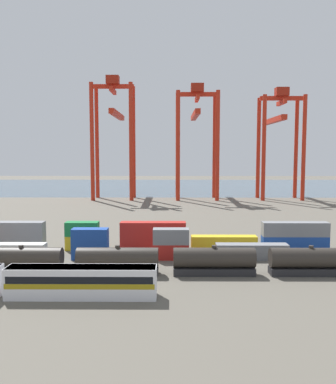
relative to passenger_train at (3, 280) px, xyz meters
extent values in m
plane|color=#5B564C|center=(18.04, 60.40, -2.14)|extent=(420.00, 420.00, 0.00)
cube|color=#475B6B|center=(18.04, 170.00, -2.14)|extent=(400.00, 110.00, 0.01)
cube|color=silver|center=(9.75, 0.00, -0.19)|extent=(18.60, 3.10, 3.90)
cube|color=#9E8414|center=(9.75, 0.00, -0.29)|extent=(18.23, 3.14, 0.64)
cube|color=black|center=(9.75, 0.00, 0.49)|extent=(17.85, 3.13, 0.90)
cube|color=slate|center=(9.75, 0.00, 1.58)|extent=(18.41, 2.85, 0.36)
cube|color=#232326|center=(-1.29, 9.84, -1.59)|extent=(11.99, 2.50, 1.10)
cylinder|color=#2D2823|center=(-1.29, 9.84, 0.41)|extent=(11.99, 2.90, 2.90)
cylinder|color=#2D2823|center=(-1.29, 9.84, 2.04)|extent=(0.70, 0.70, 0.36)
cube|color=#232326|center=(12.95, 9.84, -1.59)|extent=(11.99, 2.50, 1.10)
cylinder|color=#2D2823|center=(12.95, 9.84, 0.41)|extent=(11.99, 2.90, 2.90)
cylinder|color=#2D2823|center=(12.95, 9.84, 2.04)|extent=(0.70, 0.70, 0.36)
cube|color=#232326|center=(27.18, 9.84, -1.59)|extent=(11.99, 2.50, 1.10)
cylinder|color=#2D2823|center=(27.18, 9.84, 0.41)|extent=(11.99, 2.90, 2.90)
cylinder|color=#2D2823|center=(27.18, 9.84, 2.04)|extent=(0.70, 0.70, 0.36)
cube|color=#232326|center=(41.42, 9.84, -1.59)|extent=(11.99, 2.50, 1.10)
cylinder|color=#2D2823|center=(41.42, 9.84, 0.41)|extent=(11.99, 2.90, 2.90)
cylinder|color=#2D2823|center=(41.42, 9.84, 2.04)|extent=(0.70, 0.70, 0.36)
cube|color=silver|center=(-6.53, 18.80, -0.84)|extent=(12.10, 2.44, 2.60)
cube|color=#1C4299|center=(7.15, 18.80, -0.84)|extent=(6.04, 2.44, 2.60)
cube|color=#1C4299|center=(7.15, 18.80, 1.76)|extent=(6.04, 2.44, 2.60)
cube|color=#AD211C|center=(20.83, 18.80, -0.84)|extent=(6.04, 2.44, 2.60)
cube|color=slate|center=(20.83, 18.80, 1.76)|extent=(6.04, 2.44, 2.60)
cube|color=slate|center=(34.50, 18.80, -0.84)|extent=(12.10, 2.44, 2.60)
cube|color=slate|center=(-8.76, 25.57, -0.84)|extent=(12.10, 2.44, 2.60)
cube|color=slate|center=(-8.76, 25.57, 1.76)|extent=(12.10, 2.44, 2.60)
cube|color=gold|center=(4.37, 25.57, -0.84)|extent=(6.04, 2.44, 2.60)
cube|color=#197538|center=(4.37, 25.57, 1.76)|extent=(6.04, 2.44, 2.60)
cube|color=#AD211C|center=(17.50, 25.57, -0.84)|extent=(12.10, 2.44, 2.60)
cube|color=#AD211C|center=(17.50, 25.57, 1.76)|extent=(12.10, 2.44, 2.60)
cube|color=gold|center=(30.63, 25.57, -0.84)|extent=(12.10, 2.44, 2.60)
cube|color=#1C4299|center=(43.77, 25.57, -0.84)|extent=(12.10, 2.44, 2.60)
cube|color=slate|center=(43.77, 25.57, 1.76)|extent=(12.10, 2.44, 2.60)
cylinder|color=red|center=(-8.56, 104.86, 19.74)|extent=(1.50, 1.50, 43.77)
cylinder|color=red|center=(5.97, 104.86, 19.74)|extent=(1.50, 1.50, 43.77)
cylinder|color=red|center=(-8.56, 115.16, 19.74)|extent=(1.50, 1.50, 43.77)
cylinder|color=red|center=(5.97, 115.16, 19.74)|extent=(1.50, 1.50, 43.77)
cube|color=red|center=(-1.30, 110.01, 40.82)|extent=(16.14, 1.20, 1.60)
cube|color=red|center=(-1.30, 110.01, 39.22)|extent=(1.20, 11.90, 1.60)
cube|color=red|center=(-1.30, 122.21, 31.27)|extent=(2.00, 34.87, 2.00)
cube|color=maroon|center=(-1.30, 110.01, 43.22)|extent=(4.80, 4.00, 3.20)
cylinder|color=red|center=(23.43, 104.61, 18.26)|extent=(1.50, 1.50, 40.80)
cylinder|color=red|center=(38.11, 104.61, 18.26)|extent=(1.50, 1.50, 40.80)
cylinder|color=red|center=(23.43, 115.41, 18.26)|extent=(1.50, 1.50, 40.80)
cylinder|color=red|center=(38.11, 115.41, 18.26)|extent=(1.50, 1.50, 40.80)
cube|color=red|center=(30.77, 110.01, 37.86)|extent=(16.29, 1.20, 1.60)
cube|color=red|center=(30.77, 110.01, 36.26)|extent=(1.20, 12.39, 1.60)
cube|color=red|center=(30.77, 121.98, 31.13)|extent=(2.00, 34.20, 2.00)
cube|color=maroon|center=(30.77, 110.01, 40.26)|extent=(4.80, 4.00, 3.20)
cylinder|color=red|center=(55.39, 105.20, 17.50)|extent=(1.50, 1.50, 39.29)
cylinder|color=red|center=(70.27, 105.20, 17.50)|extent=(1.50, 1.50, 39.29)
cylinder|color=red|center=(55.39, 114.82, 17.50)|extent=(1.50, 1.50, 39.29)
cylinder|color=red|center=(70.27, 114.82, 17.50)|extent=(1.50, 1.50, 39.29)
cube|color=red|center=(62.83, 110.01, 36.35)|extent=(16.48, 1.20, 1.60)
cube|color=red|center=(62.83, 110.01, 34.75)|extent=(1.20, 11.23, 1.60)
cube|color=red|center=(62.83, 121.70, 28.97)|extent=(2.00, 33.41, 2.00)
cube|color=maroon|center=(62.83, 110.01, 38.75)|extent=(4.80, 4.00, 3.20)
camera|label=1|loc=(20.82, -50.04, 15.81)|focal=38.79mm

